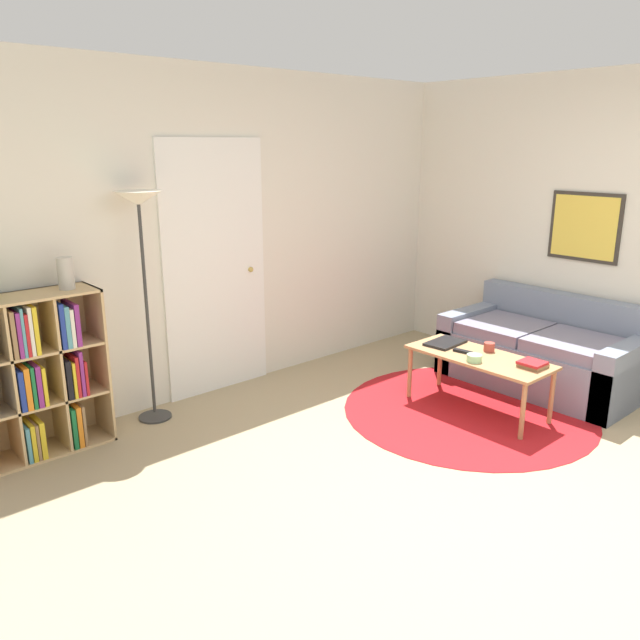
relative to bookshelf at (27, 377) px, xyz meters
The scene contains 14 objects.
ground_plane 3.15m from the bookshelf, 54.98° to the right, with size 14.00×14.00×0.00m, color tan.
wall_back 1.93m from the bookshelf, ahead, with size 7.68×0.11×2.60m.
wall_right 4.38m from the bookshelf, 15.90° to the right, with size 0.08×5.73×2.60m.
rug 3.19m from the bookshelf, 28.68° to the right, with size 1.93×1.93×0.01m.
bookshelf is the anchor object (origin of this frame).
floor_lamp 1.27m from the bookshelf, ahead, with size 0.34×0.34×1.70m.
couch 4.07m from the bookshelf, 23.00° to the right, with size 0.86×1.59×0.75m.
coffee_table 3.21m from the bookshelf, 28.53° to the right, with size 0.47×1.11×0.45m.
laptop 3.09m from the bookshelf, 22.51° to the right, with size 0.35×0.24×0.02m.
bowl 3.11m from the bookshelf, 30.72° to the right, with size 0.11×0.11×0.05m.
book_stack_on_table 3.48m from the bookshelf, 33.90° to the right, with size 0.18×0.17×0.05m.
cup 3.33m from the bookshelf, 27.26° to the right, with size 0.08×0.08×0.07m.
remote 3.12m from the bookshelf, 26.85° to the right, with size 0.07×0.15×0.02m.
vase_on_shelf 0.72m from the bookshelf, ahead, with size 0.10×0.10×0.21m.
Camera 1 is at (-2.87, -1.56, 2.01)m, focal length 35.00 mm.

